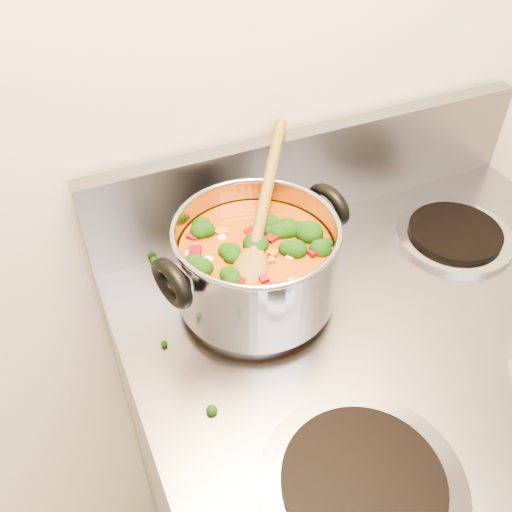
{
  "coord_description": "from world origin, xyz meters",
  "views": [
    {
      "loc": [
        -0.46,
        0.79,
        1.53
      ],
      "look_at": [
        -0.23,
        1.31,
        1.01
      ],
      "focal_mm": 40.0,
      "sensor_mm": 36.0,
      "label": 1
    }
  ],
  "objects": [
    {
      "name": "cooktop_crumbs",
      "position": [
        -0.25,
        1.27,
        0.92
      ],
      "size": [
        0.35,
        0.32,
        0.01
      ],
      "color": "black",
      "rests_on": "electric_range"
    },
    {
      "name": "wooden_spoon",
      "position": [
        -0.22,
        1.33,
        1.04
      ],
      "size": [
        0.2,
        0.27,
        0.1
      ],
      "rotation": [
        0.0,
        0.0,
        0.98
      ],
      "color": "brown",
      "rests_on": "stockpot"
    },
    {
      "name": "electric_range",
      "position": [
        -0.06,
        1.16,
        0.47
      ],
      "size": [
        0.77,
        0.69,
        1.08
      ],
      "color": "gray",
      "rests_on": "ground"
    },
    {
      "name": "stockpot",
      "position": [
        -0.23,
        1.31,
        1.0
      ],
      "size": [
        0.29,
        0.23,
        0.14
      ],
      "rotation": [
        0.0,
        0.0,
        0.24
      ],
      "color": "#A4A4AC",
      "rests_on": "electric_range"
    }
  ]
}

